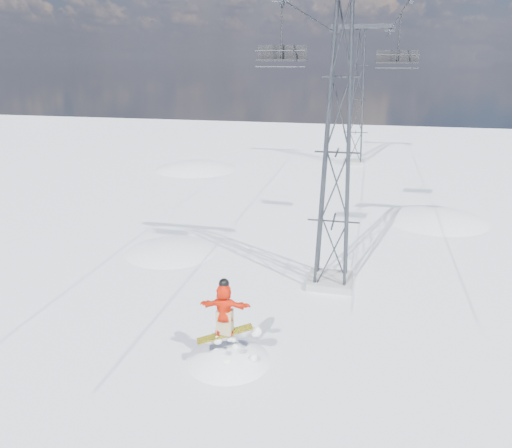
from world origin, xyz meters
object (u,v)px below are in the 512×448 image
object	(u,v)px
lift_tower_near	(337,153)
lift_tower_far	(358,100)
lift_chair_near	(282,54)
snowboarder_jump	(229,404)

from	to	relation	value
lift_tower_near	lift_tower_far	world-z (taller)	same
lift_tower_near	lift_tower_far	xyz separation A→B (m)	(0.00, 25.00, 0.00)
lift_tower_near	lift_chair_near	world-z (taller)	lift_tower_near
lift_tower_near	lift_chair_near	distance (m)	4.17
snowboarder_jump	lift_chair_near	distance (m)	12.35
lift_tower_far	snowboarder_jump	size ratio (longest dim) A/B	1.67
lift_tower_near	snowboarder_jump	bearing A→B (deg)	-113.23
lift_tower_far	lift_tower_near	bearing A→B (deg)	-90.00
lift_tower_far	snowboarder_jump	world-z (taller)	lift_tower_far
lift_tower_near	snowboarder_jump	size ratio (longest dim) A/B	1.67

